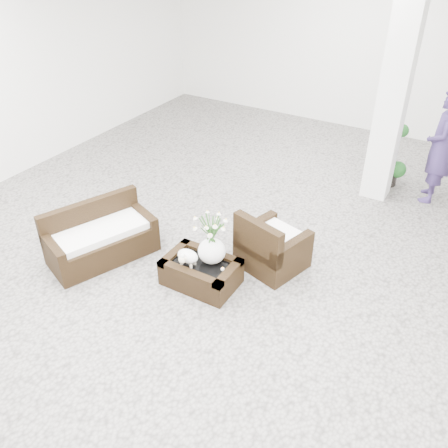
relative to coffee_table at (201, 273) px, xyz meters
The scene contains 10 objects.
ground 0.62m from the coffee_table, 86.28° to the left, with size 11.00×11.00×0.00m, color gray.
column 3.95m from the coffee_table, 69.96° to the left, with size 0.40×0.40×3.50m, color white.
coffee_table is the anchor object (origin of this frame).
sheep_figurine 0.30m from the coffee_table, 140.19° to the right, with size 0.28×0.23×0.21m, color white.
planter_narcissus 0.57m from the coffee_table, 45.00° to the left, with size 0.44×0.44×0.80m, color white, non-canonical shape.
tealight 0.35m from the coffee_table, ahead, with size 0.04×0.04×0.03m, color white.
armchair 1.02m from the coffee_table, 52.15° to the left, with size 0.75×0.72×0.80m, color black.
loveseat 1.47m from the coffee_table, behind, with size 1.39×0.67×0.74m, color black.
topiary 4.10m from the coffee_table, 71.45° to the left, with size 0.40×0.40×1.50m, color #184B19, non-canonical shape.
shopper 4.26m from the coffee_table, 61.29° to the left, with size 0.66×0.43×1.80m, color #362758.
Camera 1 is at (2.58, -4.47, 3.93)m, focal length 38.48 mm.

